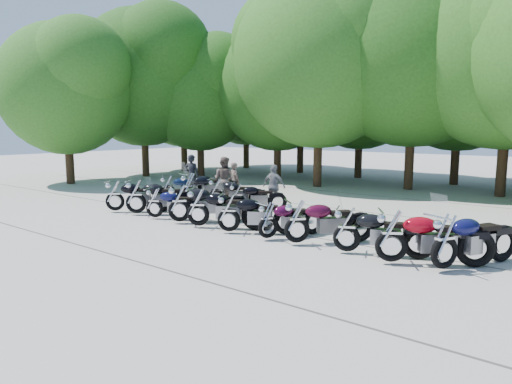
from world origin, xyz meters
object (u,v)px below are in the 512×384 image
Objects in this scene: motorcycle_5 at (229,211)px; motorcycle_12 at (189,187)px; motorcycle_11 at (168,187)px; rider_1 at (224,179)px; motorcycle_4 at (198,206)px; motorcycle_1 at (136,195)px; motorcycle_6 at (268,219)px; motorcycle_13 at (217,191)px; rider_3 at (235,181)px; motorcycle_14 at (237,195)px; motorcycle_7 at (297,220)px; motorcycle_8 at (347,228)px; motorcycle_0 at (115,194)px; rider_0 at (192,176)px; motorcycle_9 at (392,234)px; motorcycle_3 at (179,202)px; motorcycle_10 at (445,239)px; motorcycle_2 at (155,201)px; rider_2 at (274,186)px.

motorcycle_5 is 5.28m from motorcycle_12.
rider_1 reaches higher than motorcycle_11.
motorcycle_4 is 1.06× the size of motorcycle_5.
rider_1 reaches higher than motorcycle_1.
motorcycle_4 is 2.59m from motorcycle_6.
rider_3 reaches higher than motorcycle_13.
motorcycle_11 is 3.62m from motorcycle_14.
motorcycle_1 is at bearing 41.40° from motorcycle_7.
motorcycle_11 is at bearing 52.49° from motorcycle_8.
rider_0 is (-0.44, 4.25, 0.28)m from motorcycle_0.
motorcycle_9 is 10.97m from motorcycle_11.
motorcycle_3 reaches higher than motorcycle_10.
motorcycle_8 is at bearing -136.24° from motorcycle_3.
rider_3 is (-1.84, 4.82, 0.08)m from motorcycle_3.
motorcycle_1 is 1.20× the size of motorcycle_6.
motorcycle_0 is 10.29m from motorcycle_9.
motorcycle_7 is (7.70, 0.12, 0.01)m from motorcycle_0.
motorcycle_1 is at bearing 60.54° from motorcycle_2.
motorcycle_10 is 1.34× the size of rider_1.
rider_0 reaches higher than motorcycle_8.
motorcycle_9 is 1.57× the size of rider_3.
motorcycle_0 is 1.01× the size of motorcycle_5.
motorcycle_6 is 2.31m from motorcycle_8.
motorcycle_1 is at bearing 103.64° from rider_3.
motorcycle_8 is 6.43m from motorcycle_14.
motorcycle_11 is (-11.68, 2.61, -0.09)m from motorcycle_10.
motorcycle_14 is at bearing 3.37° from motorcycle_5.
motorcycle_8 is 1.05× the size of motorcycle_11.
motorcycle_4 is at bearing 160.65° from motorcycle_14.
motorcycle_3 is at bearing 23.06° from motorcycle_6.
motorcycle_3 is at bearing -131.00° from motorcycle_1.
motorcycle_2 is 1.20m from motorcycle_3.
rider_0 reaches higher than rider_3.
motorcycle_9 is 7.66m from rider_2.
motorcycle_4 reaches higher than motorcycle_0.
rider_0 is (-3.73, 4.15, 0.23)m from motorcycle_3.
motorcycle_8 is at bearing -116.33° from motorcycle_4.
rider_1 reaches higher than motorcycle_8.
motorcycle_14 is (3.61, 0.15, -0.04)m from motorcycle_11.
motorcycle_14 is (-5.81, 2.77, -0.07)m from motorcycle_8.
motorcycle_12 is (-6.77, 2.66, 0.05)m from motorcycle_7.
motorcycle_4 is at bearing 118.38° from rider_0.
motorcycle_13 is 1.23× the size of rider_1.
motorcycle_13 is at bearing -150.55° from motorcycle_12.
motorcycle_9 is at bearing -141.78° from motorcycle_7.
motorcycle_1 is 2.27m from motorcycle_3.
motorcycle_9 is at bearing -118.40° from motorcycle_4.
rider_0 is 1.01× the size of rider_1.
rider_1 is (1.48, 4.21, 0.27)m from motorcycle_0.
motorcycle_2 is at bearing 68.67° from motorcycle_8.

